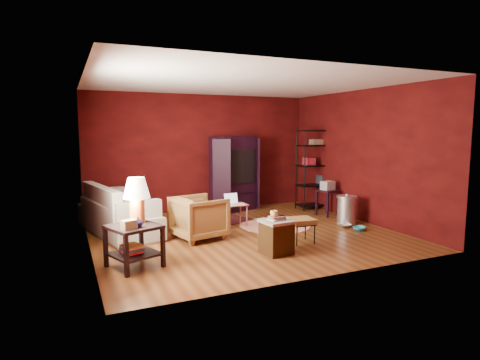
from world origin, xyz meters
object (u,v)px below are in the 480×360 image
object	(u,v)px
sofa	(118,211)
armchair	(199,215)
wire_shelving	(317,166)
side_table	(135,213)
laptop_desk	(233,206)
hamper	(276,236)
tv_armoire	(234,172)

from	to	relation	value
sofa	armchair	distance (m)	1.61
wire_shelving	side_table	bearing A→B (deg)	-151.64
laptop_desk	sofa	bearing A→B (deg)	168.82
sofa	side_table	xyz separation A→B (m)	(0.01, -1.97, 0.32)
laptop_desk	side_table	bearing A→B (deg)	-146.04
hamper	laptop_desk	distance (m)	1.98
side_table	wire_shelving	xyz separation A→B (m)	(4.82, 2.50, 0.31)
tv_armoire	sofa	bearing A→B (deg)	-176.08
sofa	laptop_desk	distance (m)	2.25
laptop_desk	wire_shelving	bearing A→B (deg)	16.20
side_table	wire_shelving	bearing A→B (deg)	27.36
sofa	tv_armoire	bearing A→B (deg)	-81.67
tv_armoire	wire_shelving	distance (m)	2.06
side_table	tv_armoire	bearing A→B (deg)	47.49
sofa	armchair	world-z (taller)	sofa
side_table	laptop_desk	world-z (taller)	side_table
side_table	sofa	bearing A→B (deg)	90.24
armchair	side_table	distance (m)	1.66
sofa	hamper	size ratio (longest dim) A/B	3.62
armchair	wire_shelving	size ratio (longest dim) A/B	0.44
sofa	wire_shelving	bearing A→B (deg)	-97.38
sofa	wire_shelving	world-z (taller)	wire_shelving
side_table	tv_armoire	size ratio (longest dim) A/B	0.71
armchair	laptop_desk	bearing A→B (deg)	-68.77
laptop_desk	wire_shelving	xyz separation A→B (m)	(2.61, 0.87, 0.66)
armchair	hamper	bearing A→B (deg)	-160.50
side_table	laptop_desk	size ratio (longest dim) A/B	1.93
sofa	tv_armoire	distance (m)	3.14
sofa	laptop_desk	world-z (taller)	sofa
laptop_desk	wire_shelving	size ratio (longest dim) A/B	0.34
sofa	wire_shelving	distance (m)	4.90
side_table	hamper	distance (m)	2.20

